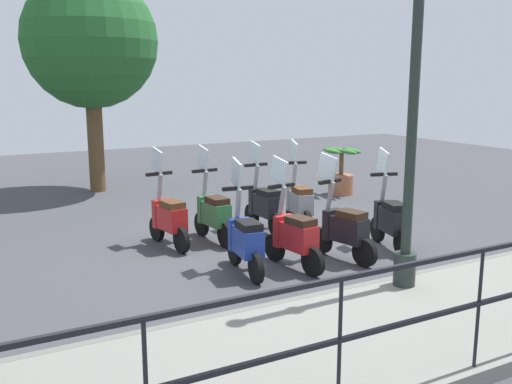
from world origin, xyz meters
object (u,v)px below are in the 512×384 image
(scooter_far_1, at_px, (264,204))
(tree_distant, at_px, (90,42))
(lamp_post_near, at_px, (412,133))
(scooter_near_3, at_px, (245,239))
(scooter_near_0, at_px, (390,219))
(scooter_far_3, at_px, (168,217))
(scooter_near_2, at_px, (294,235))
(potted_palm, at_px, (341,175))
(scooter_far_0, at_px, (299,201))
(scooter_near_1, at_px, (343,228))
(scooter_far_2, at_px, (213,213))

(scooter_far_1, bearing_deg, tree_distant, 17.03)
(lamp_post_near, relative_size, scooter_near_3, 2.70)
(scooter_near_0, height_order, scooter_far_3, same)
(lamp_post_near, relative_size, scooter_near_2, 2.70)
(potted_palm, relative_size, scooter_near_2, 0.69)
(tree_distant, distance_m, scooter_far_3, 5.91)
(tree_distant, relative_size, potted_palm, 4.66)
(scooter_near_0, xyz_separation_m, scooter_far_0, (1.73, 0.56, 0.00))
(potted_palm, bearing_deg, scooter_near_3, 130.62)
(tree_distant, bearing_deg, scooter_far_1, -161.59)
(scooter_near_1, height_order, scooter_far_0, same)
(scooter_near_0, xyz_separation_m, scooter_far_3, (1.73, 2.97, 0.00))
(scooter_near_2, bearing_deg, potted_palm, -51.40)
(lamp_post_near, distance_m, tree_distant, 8.76)
(scooter_near_3, bearing_deg, scooter_far_3, 22.61)
(scooter_near_0, relative_size, scooter_near_1, 1.00)
(scooter_near_2, xyz_separation_m, scooter_far_1, (1.92, -0.60, 0.00))
(scooter_near_3, xyz_separation_m, scooter_far_3, (1.68, 0.48, 0.00))
(lamp_post_near, bearing_deg, scooter_near_2, 22.05)
(potted_palm, relative_size, scooter_far_1, 0.69)
(potted_palm, bearing_deg, scooter_near_1, 143.64)
(potted_palm, distance_m, scooter_near_2, 5.42)
(scooter_near_3, bearing_deg, scooter_near_0, -84.20)
(scooter_far_2, bearing_deg, scooter_near_2, -169.72)
(scooter_near_1, xyz_separation_m, scooter_near_2, (0.02, 0.83, 0.00))
(potted_palm, height_order, scooter_near_1, scooter_near_1)
(scooter_near_2, relative_size, scooter_far_0, 1.00)
(tree_distant, bearing_deg, lamp_post_near, -168.71)
(scooter_far_0, relative_size, scooter_far_2, 1.00)
(lamp_post_near, height_order, tree_distant, tree_distant)
(scooter_near_1, bearing_deg, scooter_near_2, 76.20)
(scooter_near_2, relative_size, scooter_far_3, 1.00)
(scooter_near_3, relative_size, scooter_far_1, 1.00)
(scooter_far_2, bearing_deg, potted_palm, -65.95)
(scooter_far_3, bearing_deg, scooter_near_3, -171.78)
(scooter_near_1, relative_size, scooter_far_2, 1.00)
(scooter_far_1, bearing_deg, scooter_near_1, -174.67)
(scooter_near_1, bearing_deg, tree_distant, 2.96)
(scooter_far_0, xyz_separation_m, scooter_far_3, (0.00, 2.41, 0.00))
(lamp_post_near, height_order, potted_palm, lamp_post_near)
(scooter_near_1, relative_size, scooter_far_1, 1.00)
(scooter_far_1, bearing_deg, scooter_far_0, -100.65)
(tree_distant, relative_size, scooter_near_0, 3.21)
(lamp_post_near, bearing_deg, scooter_near_1, -7.98)
(lamp_post_near, relative_size, scooter_near_1, 2.70)
(lamp_post_near, bearing_deg, tree_distant, 11.29)
(scooter_near_2, xyz_separation_m, scooter_far_0, (1.81, -1.25, 0.00))
(scooter_near_0, xyz_separation_m, scooter_near_3, (0.05, 2.50, 0.00))
(scooter_far_3, bearing_deg, tree_distant, -8.57)
(scooter_far_0, bearing_deg, scooter_near_3, 144.40)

